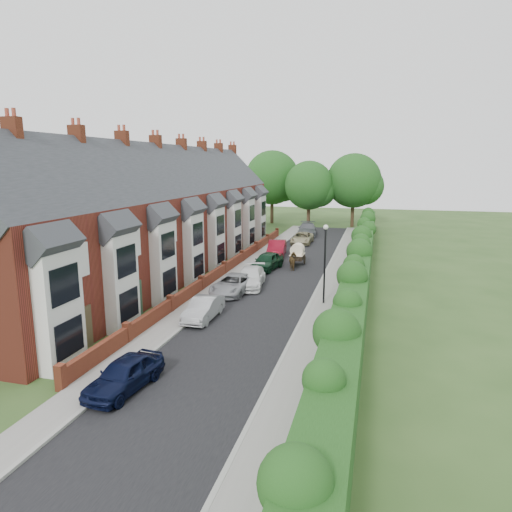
{
  "coord_description": "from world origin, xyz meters",
  "views": [
    {
      "loc": [
        6.45,
        -24.15,
        8.86
      ],
      "look_at": [
        -2.02,
        7.55,
        2.2
      ],
      "focal_mm": 32.0,
      "sensor_mm": 36.0,
      "label": 1
    }
  ],
  "objects_px": {
    "car_grey": "(307,229)",
    "horse_cart": "(297,253)",
    "car_beige": "(302,238)",
    "car_green": "(267,261)",
    "lamppost": "(325,254)",
    "car_red": "(277,248)",
    "horse": "(294,261)",
    "car_navy": "(124,374)",
    "car_silver_b": "(233,284)",
    "car_silver_a": "(203,309)",
    "car_white": "(250,277)"
  },
  "relations": [
    {
      "from": "horse",
      "to": "car_navy",
      "type": "bearing_deg",
      "value": 61.86
    },
    {
      "from": "horse_cart",
      "to": "car_silver_a",
      "type": "bearing_deg",
      "value": -100.03
    },
    {
      "from": "car_beige",
      "to": "car_green",
      "type": "bearing_deg",
      "value": -93.52
    },
    {
      "from": "car_navy",
      "to": "car_grey",
      "type": "height_order",
      "value": "car_grey"
    },
    {
      "from": "car_navy",
      "to": "horse_cart",
      "type": "relative_size",
      "value": 1.44
    },
    {
      "from": "car_green",
      "to": "horse",
      "type": "bearing_deg",
      "value": 25.2
    },
    {
      "from": "lamppost",
      "to": "car_beige",
      "type": "relative_size",
      "value": 1.12
    },
    {
      "from": "lamppost",
      "to": "car_grey",
      "type": "relative_size",
      "value": 0.95
    },
    {
      "from": "lamppost",
      "to": "car_grey",
      "type": "bearing_deg",
      "value": 100.79
    },
    {
      "from": "car_green",
      "to": "car_white",
      "type": "bearing_deg",
      "value": -80.28
    },
    {
      "from": "car_red",
      "to": "horse",
      "type": "height_order",
      "value": "car_red"
    },
    {
      "from": "car_white",
      "to": "car_red",
      "type": "height_order",
      "value": "car_red"
    },
    {
      "from": "car_silver_a",
      "to": "car_red",
      "type": "distance_m",
      "value": 19.29
    },
    {
      "from": "car_navy",
      "to": "horse_cart",
      "type": "bearing_deg",
      "value": 90.5
    },
    {
      "from": "car_green",
      "to": "car_beige",
      "type": "relative_size",
      "value": 0.94
    },
    {
      "from": "car_green",
      "to": "car_beige",
      "type": "xyz_separation_m",
      "value": [
        0.81,
        13.42,
        -0.1
      ]
    },
    {
      "from": "car_navy",
      "to": "car_silver_a",
      "type": "distance_m",
      "value": 8.71
    },
    {
      "from": "car_navy",
      "to": "car_red",
      "type": "distance_m",
      "value": 27.99
    },
    {
      "from": "car_red",
      "to": "horse_cart",
      "type": "bearing_deg",
      "value": -61.17
    },
    {
      "from": "car_navy",
      "to": "horse",
      "type": "relative_size",
      "value": 2.33
    },
    {
      "from": "car_white",
      "to": "car_beige",
      "type": "xyz_separation_m",
      "value": [
        0.71,
        19.02,
        -0.05
      ]
    },
    {
      "from": "lamppost",
      "to": "car_green",
      "type": "xyz_separation_m",
      "value": [
        -5.81,
        8.6,
        -2.55
      ]
    },
    {
      "from": "lamppost",
      "to": "car_white",
      "type": "xyz_separation_m",
      "value": [
        -5.71,
        3.0,
        -2.61
      ]
    },
    {
      "from": "lamppost",
      "to": "car_navy",
      "type": "bearing_deg",
      "value": -115.42
    },
    {
      "from": "lamppost",
      "to": "car_red",
      "type": "bearing_deg",
      "value": 113.19
    },
    {
      "from": "car_white",
      "to": "car_navy",
      "type": "bearing_deg",
      "value": -99.71
    },
    {
      "from": "car_white",
      "to": "car_grey",
      "type": "relative_size",
      "value": 0.88
    },
    {
      "from": "car_red",
      "to": "car_green",
      "type": "bearing_deg",
      "value": -92.82
    },
    {
      "from": "horse_cart",
      "to": "car_red",
      "type": "bearing_deg",
      "value": 126.18
    },
    {
      "from": "car_navy",
      "to": "car_green",
      "type": "height_order",
      "value": "car_green"
    },
    {
      "from": "car_navy",
      "to": "car_silver_b",
      "type": "xyz_separation_m",
      "value": [
        -0.08,
        14.3,
        -0.01
      ]
    },
    {
      "from": "car_silver_b",
      "to": "car_red",
      "type": "bearing_deg",
      "value": 93.04
    },
    {
      "from": "car_silver_b",
      "to": "car_green",
      "type": "xyz_separation_m",
      "value": [
        0.59,
        7.6,
        0.09
      ]
    },
    {
      "from": "car_silver_b",
      "to": "car_grey",
      "type": "distance_m",
      "value": 27.16
    },
    {
      "from": "lamppost",
      "to": "horse_cart",
      "type": "height_order",
      "value": "lamppost"
    },
    {
      "from": "car_silver_a",
      "to": "car_red",
      "type": "relative_size",
      "value": 0.85
    },
    {
      "from": "car_beige",
      "to": "car_grey",
      "type": "distance_m",
      "value": 6.14
    },
    {
      "from": "lamppost",
      "to": "car_white",
      "type": "distance_m",
      "value": 6.96
    },
    {
      "from": "car_silver_a",
      "to": "horse",
      "type": "distance_m",
      "value": 14.12
    },
    {
      "from": "car_grey",
      "to": "horse_cart",
      "type": "relative_size",
      "value": 2.01
    },
    {
      "from": "car_green",
      "to": "car_navy",
      "type": "bearing_deg",
      "value": -82.6
    },
    {
      "from": "lamppost",
      "to": "car_grey",
      "type": "xyz_separation_m",
      "value": [
        -5.36,
        28.14,
        -2.51
      ]
    },
    {
      "from": "car_silver_a",
      "to": "car_red",
      "type": "xyz_separation_m",
      "value": [
        0.11,
        19.29,
        0.12
      ]
    },
    {
      "from": "car_silver_a",
      "to": "car_beige",
      "type": "bearing_deg",
      "value": 87.0
    },
    {
      "from": "car_green",
      "to": "horse",
      "type": "distance_m",
      "value": 2.27
    },
    {
      "from": "car_silver_a",
      "to": "car_grey",
      "type": "distance_m",
      "value": 32.76
    },
    {
      "from": "car_white",
      "to": "horse",
      "type": "xyz_separation_m",
      "value": [
        2.08,
        6.24,
        0.01
      ]
    },
    {
      "from": "car_navy",
      "to": "car_beige",
      "type": "height_order",
      "value": "car_navy"
    },
    {
      "from": "car_white",
      "to": "horse",
      "type": "height_order",
      "value": "horse"
    },
    {
      "from": "car_beige",
      "to": "car_white",
      "type": "bearing_deg",
      "value": -92.21
    }
  ]
}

